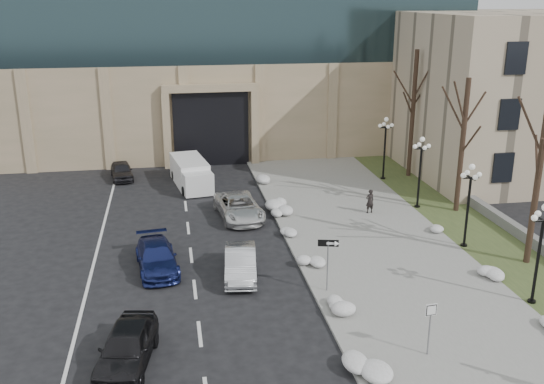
{
  "coord_description": "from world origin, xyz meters",
  "views": [
    {
      "loc": [
        -7.27,
        -15.91,
        13.16
      ],
      "look_at": [
        -2.23,
        13.39,
        3.5
      ],
      "focal_mm": 40.0,
      "sensor_mm": 36.0,
      "label": 1
    }
  ],
  "objects": [
    {
      "name": "lamppost_a",
      "position": [
        8.3,
        6.0,
        3.07
      ],
      "size": [
        1.18,
        1.18,
        4.76
      ],
      "color": "black",
      "rests_on": "ground"
    },
    {
      "name": "sidewalk",
      "position": [
        3.5,
        14.0,
        0.06
      ],
      "size": [
        9.0,
        40.0,
        0.12
      ],
      "primitive_type": "cube",
      "color": "gray",
      "rests_on": "ground"
    },
    {
      "name": "tree_mid",
      "position": [
        10.5,
        18.0,
        5.5
      ],
      "size": [
        3.2,
        3.2,
        8.5
      ],
      "color": "black",
      "rests_on": "ground"
    },
    {
      "name": "one_way_sign",
      "position": [
        -0.31,
        8.57,
        2.19
      ],
      "size": [
        0.98,
        0.41,
        2.65
      ],
      "rotation": [
        0.0,
        0.0,
        -0.24
      ],
      "color": "slate",
      "rests_on": "ground"
    },
    {
      "name": "lamppost_b",
      "position": [
        8.3,
        12.5,
        3.07
      ],
      "size": [
        1.18,
        1.18,
        4.76
      ],
      "color": "black",
      "rests_on": "ground"
    },
    {
      "name": "snow_clump_j",
      "position": [
        7.73,
        14.77,
        0.3
      ],
      "size": [
        1.1,
        1.6,
        0.36
      ],
      "primitive_type": "ellipsoid",
      "color": "white",
      "rests_on": "sidewalk"
    },
    {
      "name": "car_b",
      "position": [
        -4.2,
        11.03,
        0.71
      ],
      "size": [
        1.96,
        4.42,
        1.41
      ],
      "primitive_type": "imported",
      "rotation": [
        0.0,
        0.0,
        -0.11
      ],
      "color": "#B4B6BC",
      "rests_on": "ground"
    },
    {
      "name": "curb",
      "position": [
        -1.0,
        14.0,
        0.07
      ],
      "size": [
        0.3,
        40.0,
        0.14
      ],
      "primitive_type": "cube",
      "color": "gray",
      "rests_on": "ground"
    },
    {
      "name": "tree_far",
      "position": [
        10.5,
        26.0,
        6.15
      ],
      "size": [
        3.2,
        3.2,
        9.5
      ],
      "color": "black",
      "rests_on": "ground"
    },
    {
      "name": "keep_sign",
      "position": [
        1.99,
        2.87,
        1.66
      ],
      "size": [
        0.49,
        0.1,
        2.26
      ],
      "rotation": [
        0.0,
        0.0,
        0.1
      ],
      "color": "slate",
      "rests_on": "ground"
    },
    {
      "name": "snow_clump_g",
      "position": [
        -0.78,
        25.56,
        0.3
      ],
      "size": [
        1.1,
        1.6,
        0.36
      ],
      "primitive_type": "ellipsoid",
      "color": "white",
      "rests_on": "sidewalk"
    },
    {
      "name": "car_c",
      "position": [
        -8.25,
        12.5,
        0.67
      ],
      "size": [
        2.44,
        4.84,
        1.35
      ],
      "primitive_type": "imported",
      "rotation": [
        0.0,
        0.0,
        0.12
      ],
      "color": "navy",
      "rests_on": "ground"
    },
    {
      "name": "lamppost_d",
      "position": [
        8.3,
        25.5,
        3.07
      ],
      "size": [
        1.18,
        1.18,
        4.76
      ],
      "color": "black",
      "rests_on": "ground"
    },
    {
      "name": "snow_clump_c",
      "position": [
        -0.51,
        6.76,
        0.3
      ],
      "size": [
        1.1,
        1.6,
        0.36
      ],
      "primitive_type": "ellipsoid",
      "color": "white",
      "rests_on": "sidewalk"
    },
    {
      "name": "classical_building",
      "position": [
        22.0,
        27.98,
        6.0
      ],
      "size": [
        22.0,
        18.12,
        12.0
      ],
      "color": "#BAA78C",
      "rests_on": "ground"
    },
    {
      "name": "snow_clump_e",
      "position": [
        -0.56,
        15.59,
        0.3
      ],
      "size": [
        1.1,
        1.6,
        0.36
      ],
      "primitive_type": "ellipsoid",
      "color": "white",
      "rests_on": "sidewalk"
    },
    {
      "name": "snow_clump_b",
      "position": [
        -0.6,
        2.26,
        0.3
      ],
      "size": [
        1.1,
        1.6,
        0.36
      ],
      "primitive_type": "ellipsoid",
      "color": "white",
      "rests_on": "sidewalk"
    },
    {
      "name": "stone_wall",
      "position": [
        12.0,
        16.0,
        0.35
      ],
      "size": [
        0.5,
        30.0,
        0.7
      ],
      "primitive_type": "cube",
      "color": "slate",
      "rests_on": "ground"
    },
    {
      "name": "snow_clump_i",
      "position": [
        7.76,
        8.69,
        0.3
      ],
      "size": [
        1.1,
        1.6,
        0.36
      ],
      "primitive_type": "ellipsoid",
      "color": "white",
      "rests_on": "sidewalk"
    },
    {
      "name": "tree_near",
      "position": [
        10.5,
        10.0,
        5.83
      ],
      "size": [
        3.2,
        3.2,
        9.0
      ],
      "color": "black",
      "rests_on": "ground"
    },
    {
      "name": "car_e",
      "position": [
        -11.0,
        29.12,
        0.64
      ],
      "size": [
        2.02,
        3.94,
        1.28
      ],
      "primitive_type": "imported",
      "rotation": [
        0.0,
        0.0,
        0.14
      ],
      "color": "#29282D",
      "rests_on": "ground"
    },
    {
      "name": "snow_clump_k",
      "position": [
        -0.67,
        18.99,
        0.3
      ],
      "size": [
        1.1,
        1.6,
        0.36
      ],
      "primitive_type": "ellipsoid",
      "color": "white",
      "rests_on": "sidewalk"
    },
    {
      "name": "lamppost_c",
      "position": [
        8.3,
        19.0,
        3.07
      ],
      "size": [
        1.18,
        1.18,
        4.76
      ],
      "color": "black",
      "rests_on": "ground"
    },
    {
      "name": "snow_clump_d",
      "position": [
        -0.64,
        11.23,
        0.3
      ],
      "size": [
        1.1,
        1.6,
        0.36
      ],
      "primitive_type": "ellipsoid",
      "color": "white",
      "rests_on": "sidewalk"
    },
    {
      "name": "box_truck",
      "position": [
        -5.91,
        26.43,
        0.92
      ],
      "size": [
        2.94,
        6.2,
        1.89
      ],
      "rotation": [
        0.0,
        0.0,
        0.16
      ],
      "color": "white",
      "rests_on": "ground"
    },
    {
      "name": "grass_strip",
      "position": [
        10.0,
        14.0,
        0.05
      ],
      "size": [
        4.0,
        40.0,
        0.1
      ],
      "primitive_type": "cube",
      "color": "#3B4C26",
      "rests_on": "ground"
    },
    {
      "name": "pedestrian",
      "position": [
        4.87,
        18.44,
        0.89
      ],
      "size": [
        0.62,
        0.46,
        1.54
      ],
      "primitive_type": "imported",
      "rotation": [
        0.0,
        0.0,
        3.32
      ],
      "color": "black",
      "rests_on": "sidewalk"
    },
    {
      "name": "car_a",
      "position": [
        -9.27,
        4.28,
        0.76
      ],
      "size": [
        2.58,
        4.73,
        1.53
      ],
      "primitive_type": "imported",
      "rotation": [
        0.0,
        0.0,
        -0.18
      ],
      "color": "black",
      "rests_on": "ground"
    },
    {
      "name": "car_d",
      "position": [
        -3.3,
        19.24,
        0.73
      ],
      "size": [
        2.96,
        5.45,
        1.45
      ],
      "primitive_type": "imported",
      "rotation": [
        0.0,
        0.0,
        0.11
      ],
      "color": "silver",
      "rests_on": "ground"
    },
    {
      "name": "snow_clump_f",
      "position": [
        -0.62,
        19.96,
        0.3
      ],
      "size": [
        1.1,
        1.6,
        0.36
      ],
      "primitive_type": "ellipsoid",
      "color": "white",
      "rests_on": "sidewalk"
    }
  ]
}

